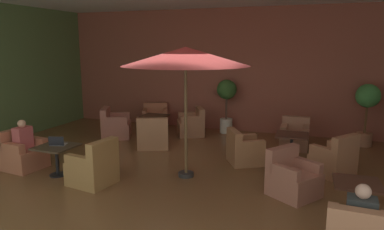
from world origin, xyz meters
The scene contains 23 objects.
ground_plane centered at (0.00, 0.00, -0.01)m, with size 11.36×8.24×0.02m, color brown.
wall_back_brick centered at (0.00, 4.08, 1.89)m, with size 11.36×0.08×3.79m, color #974F3D.
cafe_table_front_left centered at (-2.40, -1.15, 0.51)m, with size 0.76×0.76×0.63m.
armchair_front_left_north centered at (-3.40, -1.05, 0.32)m, with size 0.80×0.83×0.85m.
armchair_front_left_east centered at (-1.41, -1.31, 0.33)m, with size 0.88×0.83×0.91m.
cafe_table_front_right centered at (3.24, -1.23, 0.47)m, with size 0.69×0.69×0.63m.
armchair_front_right_east centered at (2.26, -0.55, 0.31)m, with size 1.02×1.02×0.85m.
cafe_table_mid_center centered at (2.08, 1.49, 0.49)m, with size 0.74×0.74×0.63m.
armchair_mid_center_north centered at (2.08, 2.63, 0.30)m, with size 0.70×0.79×0.79m.
armchair_mid_center_east centered at (1.09, 0.93, 0.29)m, with size 1.00×0.99×0.78m.
armchair_mid_center_south centered at (2.99, 0.81, 0.32)m, with size 1.01×1.02×0.89m.
cafe_table_rear_right centered at (-1.92, 2.45, 0.50)m, with size 0.75×0.75×0.63m.
armchair_rear_right_north centered at (-1.46, 1.42, 0.32)m, with size 1.05×1.04×0.84m.
armchair_rear_right_east centered at (-0.93, 2.98, 0.31)m, with size 1.01×1.01×0.83m.
armchair_rear_right_south centered at (-2.38, 3.48, 0.30)m, with size 1.03×1.04×0.79m.
armchair_rear_right_west centered at (-2.96, 1.98, 0.32)m, with size 1.05×1.06×0.88m.
patio_umbrella_tall_red centered at (0.13, -0.30, 2.43)m, with size 2.51×2.51×2.63m.
potted_tree_left_corner centered at (3.83, 3.45, 1.13)m, with size 0.62×0.62×1.67m.
potted_tree_mid_left centered at (-0.04, 3.63, 1.09)m, with size 0.60×0.60×1.65m.
patron_blue_shirt centered at (3.18, -2.38, 0.67)m, with size 0.35×0.27×0.63m.
patron_by_window centered at (-3.36, -1.05, 0.73)m, with size 0.28×0.38×0.64m.
iced_drink_cup centered at (-2.39, -1.10, 0.69)m, with size 0.08×0.08×0.11m, color white.
open_laptop centered at (-2.40, -1.10, 0.68)m, with size 0.37×0.31×0.20m.
Camera 1 is at (2.60, -6.83, 2.65)m, focal length 33.32 mm.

